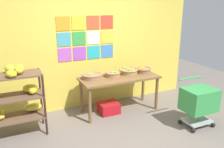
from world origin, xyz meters
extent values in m
plane|color=#6E635C|center=(0.00, 0.00, 0.00)|extent=(9.30, 9.30, 0.00)
cube|color=gold|center=(0.00, 1.68, 1.31)|extent=(4.53, 0.06, 2.63)
cube|color=orange|center=(-0.57, 1.65, 1.74)|extent=(0.26, 0.01, 0.26)
cube|color=yellow|center=(-0.27, 1.65, 1.74)|extent=(0.26, 0.01, 0.26)
cube|color=#DA4E2B|center=(0.03, 1.65, 1.74)|extent=(0.26, 0.01, 0.26)
cube|color=#E23F2A|center=(0.33, 1.65, 1.74)|extent=(0.26, 0.01, 0.26)
cube|color=teal|center=(-0.57, 1.65, 1.44)|extent=(0.26, 0.01, 0.26)
cube|color=green|center=(-0.27, 1.65, 1.44)|extent=(0.26, 0.01, 0.26)
cube|color=white|center=(0.03, 1.65, 1.44)|extent=(0.26, 0.01, 0.26)
cube|color=yellow|center=(0.33, 1.65, 1.44)|extent=(0.26, 0.01, 0.26)
cube|color=#B051BC|center=(-0.57, 1.65, 1.14)|extent=(0.26, 0.01, 0.26)
cube|color=purple|center=(-0.27, 1.65, 1.14)|extent=(0.26, 0.01, 0.26)
cube|color=#24A8BA|center=(0.03, 1.65, 1.14)|extent=(0.26, 0.01, 0.26)
cube|color=#3D7DC8|center=(0.33, 1.65, 1.14)|extent=(0.26, 0.01, 0.26)
cylinder|color=#381D1D|center=(-1.14, 0.80, 0.52)|extent=(0.04, 0.04, 1.04)
cylinder|color=#381D1D|center=(-1.14, 1.21, 0.52)|extent=(0.04, 0.04, 1.04)
cube|color=brown|center=(-1.61, 1.00, 0.31)|extent=(0.98, 0.45, 0.03)
ellipsoid|color=yellow|center=(-1.30, 1.12, 0.39)|extent=(0.29, 0.15, 0.13)
cube|color=brown|center=(-1.61, 1.00, 0.67)|extent=(0.98, 0.45, 0.02)
ellipsoid|color=yellow|center=(-1.32, 1.08, 0.75)|extent=(0.29, 0.27, 0.13)
ellipsoid|color=yellow|center=(-1.28, 1.00, 0.76)|extent=(0.19, 0.28, 0.15)
cube|color=brown|center=(-1.61, 1.00, 1.03)|extent=(0.98, 0.45, 0.02)
ellipsoid|color=gold|center=(-1.57, 0.86, 1.10)|extent=(0.21, 0.25, 0.11)
ellipsoid|color=yellow|center=(-1.45, 1.01, 1.12)|extent=(0.20, 0.30, 0.15)
ellipsoid|color=gold|center=(-1.58, 1.11, 1.12)|extent=(0.21, 0.25, 0.14)
cube|color=brown|center=(0.36, 1.12, 0.70)|extent=(1.56, 0.64, 0.04)
cylinder|color=brown|center=(-0.36, 0.86, 0.34)|extent=(0.06, 0.06, 0.68)
cylinder|color=brown|center=(1.08, 0.86, 0.34)|extent=(0.06, 0.06, 0.68)
cylinder|color=brown|center=(-0.36, 1.38, 0.34)|extent=(0.06, 0.06, 0.68)
cylinder|color=brown|center=(1.08, 1.38, 0.34)|extent=(0.06, 0.06, 0.68)
cylinder|color=#956B4A|center=(-0.17, 1.26, 0.76)|extent=(0.36, 0.36, 0.08)
torus|color=#90704F|center=(-0.17, 1.26, 0.80)|extent=(0.38, 0.38, 0.02)
sphere|color=#80C53D|center=(-0.22, 1.27, 0.81)|extent=(0.05, 0.05, 0.05)
sphere|color=#77C63A|center=(-0.18, 1.23, 0.81)|extent=(0.05, 0.05, 0.05)
sphere|color=#6DC740|center=(-0.20, 1.24, 0.81)|extent=(0.05, 0.05, 0.05)
sphere|color=#85D131|center=(-0.18, 1.26, 0.81)|extent=(0.06, 0.06, 0.06)
cylinder|color=#A77148|center=(0.26, 1.21, 0.76)|extent=(0.29, 0.29, 0.08)
torus|color=#A57346|center=(0.26, 1.21, 0.80)|extent=(0.31, 0.31, 0.02)
sphere|color=#73C13F|center=(0.30, 1.14, 0.81)|extent=(0.06, 0.06, 0.06)
sphere|color=#7CC538|center=(0.23, 1.19, 0.81)|extent=(0.05, 0.05, 0.05)
sphere|color=#78CB3F|center=(0.27, 1.22, 0.81)|extent=(0.04, 0.04, 0.04)
sphere|color=#7FCB2D|center=(0.26, 1.19, 0.81)|extent=(0.05, 0.05, 0.05)
cylinder|color=#8A6747|center=(0.96, 1.20, 0.76)|extent=(0.30, 0.30, 0.08)
torus|color=olive|center=(0.96, 1.20, 0.80)|extent=(0.33, 0.33, 0.03)
sphere|color=orange|center=(0.87, 1.18, 0.81)|extent=(0.08, 0.08, 0.08)
sphere|color=orange|center=(0.93, 1.21, 0.82)|extent=(0.09, 0.09, 0.09)
sphere|color=orange|center=(0.91, 1.12, 0.81)|extent=(0.07, 0.07, 0.07)
sphere|color=orange|center=(0.94, 1.19, 0.81)|extent=(0.07, 0.07, 0.07)
cylinder|color=#997547|center=(0.64, 1.25, 0.76)|extent=(0.37, 0.37, 0.08)
torus|color=#9E7843|center=(0.64, 1.25, 0.80)|extent=(0.39, 0.39, 0.03)
sphere|color=#72CD38|center=(0.60, 1.39, 0.81)|extent=(0.05, 0.05, 0.05)
sphere|color=#78CB32|center=(0.62, 1.27, 0.81)|extent=(0.06, 0.06, 0.06)
sphere|color=#82C43C|center=(0.71, 1.19, 0.81)|extent=(0.05, 0.05, 0.05)
sphere|color=#76CC3F|center=(0.62, 1.18, 0.82)|extent=(0.06, 0.06, 0.06)
cube|color=#AE141C|center=(0.13, 1.12, 0.10)|extent=(0.38, 0.35, 0.21)
sphere|color=black|center=(1.12, -0.18, 0.04)|extent=(0.08, 0.08, 0.08)
sphere|color=black|center=(1.58, -0.18, 0.04)|extent=(0.08, 0.08, 0.08)
sphere|color=black|center=(1.12, 0.16, 0.04)|extent=(0.08, 0.08, 0.08)
sphere|color=black|center=(1.58, 0.16, 0.04)|extent=(0.08, 0.08, 0.08)
cube|color=#A5A8AD|center=(1.35, -0.01, 0.10)|extent=(0.48, 0.35, 0.03)
cube|color=green|center=(1.35, -0.01, 0.50)|extent=(0.56, 0.43, 0.40)
cylinder|color=green|center=(1.35, 0.24, 0.82)|extent=(0.53, 0.03, 0.03)
camera|label=1|loc=(-1.59, -2.79, 2.10)|focal=37.36mm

